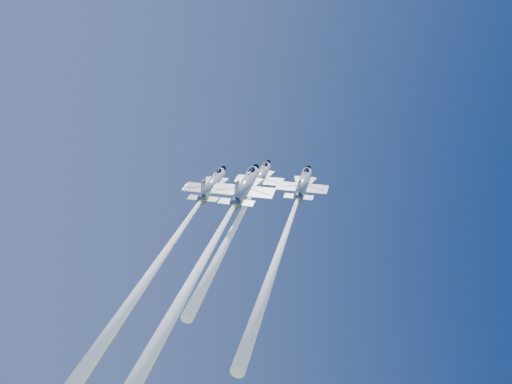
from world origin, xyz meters
name	(u,v)px	position (x,y,z in m)	size (l,w,h in m)	color
jet_lead	(240,216)	(-5.04, -5.16, 84.41)	(23.71, 36.24, 38.45)	white
jet_left	(175,239)	(-17.83, -9.45, 79.32)	(26.96, 41.59, 44.44)	white
jet_right	(286,234)	(-0.97, -15.56, 80.20)	(25.51, 39.29, 41.94)	white
jet_slot	(210,249)	(-15.06, -19.68, 76.75)	(28.86, 44.43, 47.41)	white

